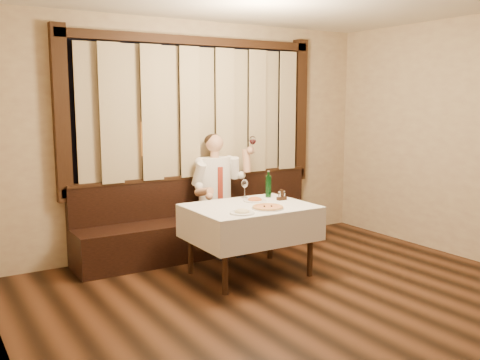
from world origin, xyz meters
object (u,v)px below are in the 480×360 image
banquette (205,227)px  green_bottle (268,186)px  pasta_cream (242,210)px  pizza (268,207)px  cruet_caddy (282,196)px  seated_man (218,185)px  dining_table (250,215)px  pasta_red (255,198)px

banquette → green_bottle: size_ratio=10.57×
pasta_cream → pizza: bearing=9.6°
banquette → pizza: (0.06, -1.27, 0.46)m
green_bottle → cruet_caddy: (0.03, -0.22, -0.09)m
cruet_caddy → seated_man: bearing=105.8°
pasta_cream → green_bottle: 0.93m
banquette → seated_man: 0.55m
dining_table → pasta_cream: pasta_cream is taller
pasta_cream → seated_man: size_ratio=0.17×
pasta_red → seated_man: seated_man is taller
dining_table → pasta_cream: size_ratio=5.22×
dining_table → seated_man: 0.96m
pasta_red → pasta_cream: pasta_red is taller
dining_table → cruet_caddy: bearing=8.3°
banquette → dining_table: banquette is taller
cruet_caddy → seated_man: (-0.32, 0.87, 0.04)m
dining_table → pizza: (0.06, -0.24, 0.12)m
banquette → green_bottle: 1.03m
pasta_red → cruet_caddy: 0.31m
banquette → pasta_cream: (-0.28, -1.33, 0.48)m
cruet_caddy → pasta_cream: bearing=-158.0°
banquette → pasta_red: size_ratio=12.71×
dining_table → green_bottle: bearing=33.5°
pasta_red → cruet_caddy: bearing=-17.2°
pizza → pasta_cream: 0.35m
pasta_cream → seated_man: (0.43, 1.24, 0.05)m
pasta_red → banquette: bearing=100.7°
banquette → cruet_caddy: banquette is taller
pasta_red → dining_table: bearing=-136.0°
green_bottle → cruet_caddy: green_bottle is taller
pizza → cruet_caddy: size_ratio=2.84×
pasta_red → green_bottle: bearing=25.4°
dining_table → cruet_caddy: size_ratio=10.86×
pasta_cream → green_bottle: size_ratio=0.80×
banquette → dining_table: bearing=-90.0°
banquette → pasta_red: banquette is taller
dining_table → pasta_red: pasta_red is taller
dining_table → pasta_red: bearing=44.0°
pasta_red → pasta_cream: bearing=-134.3°
green_bottle → pasta_cream: bearing=-140.7°
cruet_caddy → seated_man: 0.92m
dining_table → cruet_caddy: (0.46, 0.07, 0.15)m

